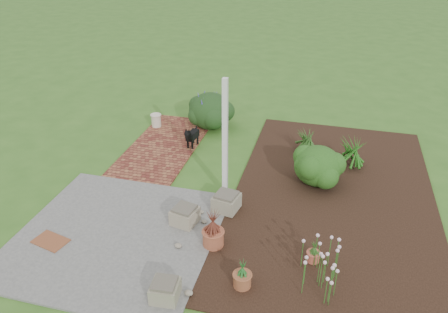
% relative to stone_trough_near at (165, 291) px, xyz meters
% --- Properties ---
extents(ground, '(80.00, 80.00, 0.00)m').
position_rel_stone_trough_near_xyz_m(ground, '(-0.16, 2.91, -0.18)').
color(ground, '#366620').
rests_on(ground, ground).
extents(concrete_patio, '(3.50, 3.50, 0.04)m').
position_rel_stone_trough_near_xyz_m(concrete_patio, '(-1.41, 1.16, -0.16)').
color(concrete_patio, '#5B5B59').
rests_on(concrete_patio, ground).
extents(brick_path, '(1.60, 3.50, 0.04)m').
position_rel_stone_trough_near_xyz_m(brick_path, '(-1.86, 4.66, -0.16)').
color(brick_path, maroon).
rests_on(brick_path, ground).
extents(garden_bed, '(4.00, 7.00, 0.03)m').
position_rel_stone_trough_near_xyz_m(garden_bed, '(2.34, 3.41, -0.16)').
color(garden_bed, black).
rests_on(garden_bed, ground).
extents(veranda_post, '(0.10, 0.10, 2.50)m').
position_rel_stone_trough_near_xyz_m(veranda_post, '(0.14, 3.01, 1.07)').
color(veranda_post, white).
rests_on(veranda_post, ground).
extents(stone_trough_near, '(0.44, 0.44, 0.27)m').
position_rel_stone_trough_near_xyz_m(stone_trough_near, '(0.00, 0.00, 0.00)').
color(stone_trough_near, gray).
rests_on(stone_trough_near, concrete_patio).
extents(stone_trough_mid, '(0.52, 0.52, 0.29)m').
position_rel_stone_trough_near_xyz_m(stone_trough_mid, '(-0.32, 1.81, 0.01)').
color(stone_trough_mid, gray).
rests_on(stone_trough_mid, concrete_patio).
extents(stone_trough_far, '(0.54, 0.54, 0.31)m').
position_rel_stone_trough_near_xyz_m(stone_trough_far, '(0.32, 2.42, 0.02)').
color(stone_trough_far, '#767359').
rests_on(stone_trough_far, concrete_patio).
extents(coir_doormat, '(0.68, 0.51, 0.02)m').
position_rel_stone_trough_near_xyz_m(coir_doormat, '(-2.44, 0.69, -0.13)').
color(coir_doormat, brown).
rests_on(coir_doormat, concrete_patio).
extents(black_dog, '(0.24, 0.60, 0.52)m').
position_rel_stone_trough_near_xyz_m(black_dog, '(-1.17, 4.76, 0.17)').
color(black_dog, black).
rests_on(black_dog, brick_path).
extents(cream_ceramic_urn, '(0.33, 0.33, 0.34)m').
position_rel_stone_trough_near_xyz_m(cream_ceramic_urn, '(-2.48, 5.65, 0.04)').
color(cream_ceramic_urn, beige).
rests_on(cream_ceramic_urn, brick_path).
extents(evergreen_shrub, '(1.23, 1.23, 0.85)m').
position_rel_stone_trough_near_xyz_m(evergreen_shrub, '(1.94, 3.88, 0.28)').
color(evergreen_shrub, '#0A3A10').
rests_on(evergreen_shrub, garden_bed).
extents(agapanthus_clump_back, '(0.95, 0.95, 0.80)m').
position_rel_stone_trough_near_xyz_m(agapanthus_clump_back, '(2.62, 4.80, 0.25)').
color(agapanthus_clump_back, '#0F360C').
rests_on(agapanthus_clump_back, garden_bed).
extents(agapanthus_clump_front, '(1.04, 1.04, 0.70)m').
position_rel_stone_trough_near_xyz_m(agapanthus_clump_front, '(1.57, 5.22, 0.21)').
color(agapanthus_clump_front, '#0B3813').
rests_on(agapanthus_clump_front, garden_bed).
extents(pink_flower_patch, '(1.41, 1.41, 0.69)m').
position_rel_stone_trough_near_xyz_m(pink_flower_patch, '(2.36, 0.94, 0.20)').
color(pink_flower_patch, '#113D0F').
rests_on(pink_flower_patch, garden_bed).
extents(terracotta_pot_bronze, '(0.46, 0.46, 0.30)m').
position_rel_stone_trough_near_xyz_m(terracotta_pot_bronze, '(0.36, 1.35, 0.00)').
color(terracotta_pot_bronze, '#9F5235').
rests_on(terracotta_pot_bronze, garden_bed).
extents(terracotta_pot_small_left, '(0.28, 0.28, 0.18)m').
position_rel_stone_trough_near_xyz_m(terracotta_pot_small_left, '(2.07, 1.39, -0.06)').
color(terracotta_pot_small_left, '#B6543D').
rests_on(terracotta_pot_small_left, garden_bed).
extents(terracotta_pot_small_right, '(0.36, 0.36, 0.23)m').
position_rel_stone_trough_near_xyz_m(terracotta_pot_small_right, '(1.06, 0.54, -0.03)').
color(terracotta_pot_small_right, brown).
rests_on(terracotta_pot_small_right, garden_bed).
extents(purple_flowering_bush, '(1.54, 1.54, 0.99)m').
position_rel_stone_trough_near_xyz_m(purple_flowering_bush, '(-1.07, 6.07, 0.32)').
color(purple_flowering_bush, black).
rests_on(purple_flowering_bush, ground).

